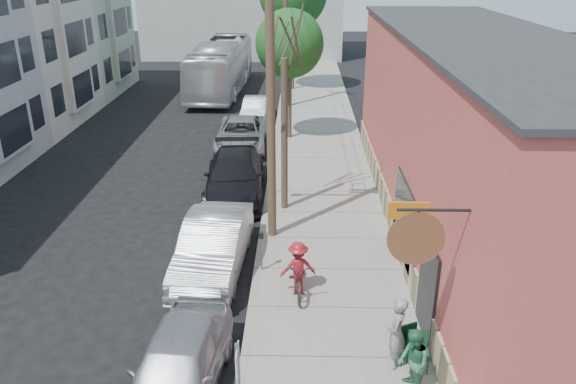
{
  "coord_description": "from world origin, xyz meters",
  "views": [
    {
      "loc": [
        3.36,
        -12.6,
        8.81
      ],
      "look_at": [
        2.97,
        4.68,
        1.5
      ],
      "focal_mm": 35.0,
      "sensor_mm": 36.0,
      "label": 1
    }
  ],
  "objects_px": {
    "tree_leafy_mid": "(289,44)",
    "patio_chair_b": "(409,345)",
    "bus": "(221,67)",
    "car_3": "(241,134)",
    "car_2": "(235,176)",
    "parking_meter_far": "(271,174)",
    "patron_grey": "(396,333)",
    "utility_pole_near": "(268,78)",
    "cyclist": "(298,267)",
    "parking_meter_near": "(261,245)",
    "car_1": "(213,246)",
    "tree_bare": "(284,137)",
    "patron_green": "(413,363)",
    "car_0": "(178,366)",
    "patio_chair_a": "(418,353)",
    "car_4": "(256,109)"
  },
  "relations": [
    {
      "from": "tree_leafy_mid",
      "to": "patio_chair_b",
      "type": "height_order",
      "value": "tree_leafy_mid"
    },
    {
      "from": "bus",
      "to": "car_3",
      "type": "bearing_deg",
      "value": -76.38
    },
    {
      "from": "patio_chair_b",
      "to": "bus",
      "type": "bearing_deg",
      "value": 81.84
    },
    {
      "from": "patio_chair_b",
      "to": "bus",
      "type": "relative_size",
      "value": 0.07
    },
    {
      "from": "car_3",
      "to": "car_2",
      "type": "bearing_deg",
      "value": -88.17
    },
    {
      "from": "parking_meter_far",
      "to": "patron_grey",
      "type": "bearing_deg",
      "value": -71.52
    },
    {
      "from": "patio_chair_b",
      "to": "patron_grey",
      "type": "bearing_deg",
      "value": 178.63
    },
    {
      "from": "utility_pole_near",
      "to": "cyclist",
      "type": "height_order",
      "value": "utility_pole_near"
    },
    {
      "from": "car_2",
      "to": "cyclist",
      "type": "bearing_deg",
      "value": -73.86
    },
    {
      "from": "parking_meter_near",
      "to": "car_1",
      "type": "xyz_separation_m",
      "value": [
        -1.45,
        0.21,
        -0.16
      ]
    },
    {
      "from": "patio_chair_b",
      "to": "cyclist",
      "type": "relative_size",
      "value": 0.58
    },
    {
      "from": "tree_bare",
      "to": "patron_green",
      "type": "xyz_separation_m",
      "value": [
        2.96,
        -9.53,
        -1.96
      ]
    },
    {
      "from": "cyclist",
      "to": "car_3",
      "type": "xyz_separation_m",
      "value": [
        -2.87,
        12.99,
        -0.19
      ]
    },
    {
      "from": "utility_pole_near",
      "to": "tree_bare",
      "type": "distance_m",
      "value": 3.38
    },
    {
      "from": "car_1",
      "to": "car_0",
      "type": "bearing_deg",
      "value": -87.1
    },
    {
      "from": "parking_meter_far",
      "to": "car_2",
      "type": "height_order",
      "value": "car_2"
    },
    {
      "from": "patron_grey",
      "to": "patio_chair_a",
      "type": "bearing_deg",
      "value": 93.62
    },
    {
      "from": "car_1",
      "to": "bus",
      "type": "height_order",
      "value": "bus"
    },
    {
      "from": "utility_pole_near",
      "to": "car_1",
      "type": "xyz_separation_m",
      "value": [
        -1.59,
        -2.09,
        -4.58
      ]
    },
    {
      "from": "patio_chair_a",
      "to": "car_0",
      "type": "height_order",
      "value": "car_0"
    },
    {
      "from": "car_0",
      "to": "car_2",
      "type": "height_order",
      "value": "car_2"
    },
    {
      "from": "patron_grey",
      "to": "bus",
      "type": "bearing_deg",
      "value": -148.73
    },
    {
      "from": "cyclist",
      "to": "car_4",
      "type": "distance_m",
      "value": 18.25
    },
    {
      "from": "cyclist",
      "to": "car_4",
      "type": "relative_size",
      "value": 0.38
    },
    {
      "from": "patron_green",
      "to": "car_4",
      "type": "bearing_deg",
      "value": -173.67
    },
    {
      "from": "car_3",
      "to": "patron_grey",
      "type": "bearing_deg",
      "value": -73.83
    },
    {
      "from": "tree_bare",
      "to": "patio_chair_a",
      "type": "distance_m",
      "value": 9.63
    },
    {
      "from": "patron_green",
      "to": "cyclist",
      "type": "relative_size",
      "value": 1.03
    },
    {
      "from": "car_2",
      "to": "patron_grey",
      "type": "bearing_deg",
      "value": -68.34
    },
    {
      "from": "patron_green",
      "to": "car_2",
      "type": "relative_size",
      "value": 0.28
    },
    {
      "from": "bus",
      "to": "patio_chair_a",
      "type": "bearing_deg",
      "value": -72.18
    },
    {
      "from": "utility_pole_near",
      "to": "car_1",
      "type": "relative_size",
      "value": 2.0
    },
    {
      "from": "utility_pole_near",
      "to": "tree_leafy_mid",
      "type": "bearing_deg",
      "value": 87.87
    },
    {
      "from": "tree_leafy_mid",
      "to": "cyclist",
      "type": "relative_size",
      "value": 4.19
    },
    {
      "from": "patron_grey",
      "to": "car_3",
      "type": "distance_m",
      "value": 16.79
    },
    {
      "from": "parking_meter_near",
      "to": "bus",
      "type": "distance_m",
      "value": 24.74
    },
    {
      "from": "tree_leafy_mid",
      "to": "utility_pole_near",
      "type": "bearing_deg",
      "value": -92.13
    },
    {
      "from": "bus",
      "to": "parking_meter_near",
      "type": "bearing_deg",
      "value": -77.95
    },
    {
      "from": "car_0",
      "to": "tree_bare",
      "type": "bearing_deg",
      "value": 82.75
    },
    {
      "from": "parking_meter_far",
      "to": "cyclist",
      "type": "bearing_deg",
      "value": -81.02
    },
    {
      "from": "tree_bare",
      "to": "patio_chair_b",
      "type": "distance_m",
      "value": 9.35
    },
    {
      "from": "parking_meter_far",
      "to": "bus",
      "type": "height_order",
      "value": "bus"
    },
    {
      "from": "patron_grey",
      "to": "car_2",
      "type": "relative_size",
      "value": 0.32
    },
    {
      "from": "patio_chair_a",
      "to": "car_2",
      "type": "relative_size",
      "value": 0.16
    },
    {
      "from": "tree_leafy_mid",
      "to": "patio_chair_a",
      "type": "distance_m",
      "value": 18.36
    },
    {
      "from": "patio_chair_b",
      "to": "car_2",
      "type": "xyz_separation_m",
      "value": [
        -5.08,
        9.99,
        0.21
      ]
    },
    {
      "from": "bus",
      "to": "patron_grey",
      "type": "bearing_deg",
      "value": -73.07
    },
    {
      "from": "patio_chair_a",
      "to": "patron_green",
      "type": "relative_size",
      "value": 0.56
    },
    {
      "from": "car_2",
      "to": "parking_meter_far",
      "type": "bearing_deg",
      "value": -13.47
    },
    {
      "from": "patio_chair_a",
      "to": "car_1",
      "type": "xyz_separation_m",
      "value": [
        -5.26,
        4.46,
        0.23
      ]
    }
  ]
}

